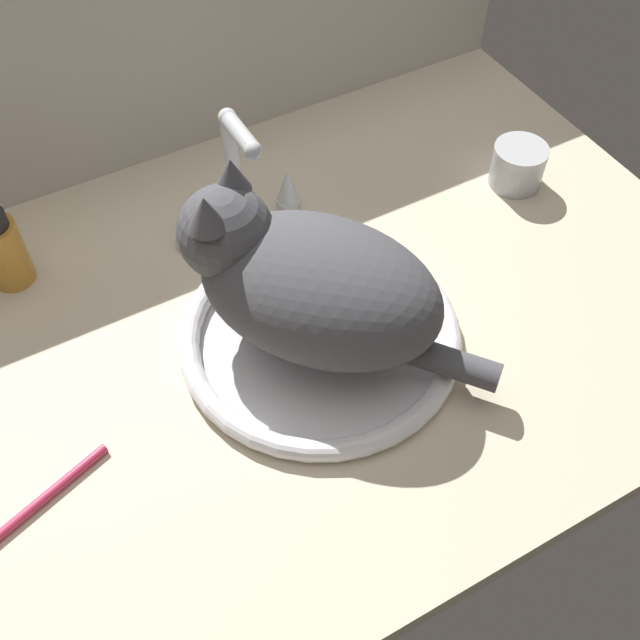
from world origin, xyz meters
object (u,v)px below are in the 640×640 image
(faucet, at_px, (237,189))
(cat, at_px, (302,280))
(sink_basin, at_px, (320,336))
(toothbrush, at_px, (27,512))
(metal_jar, at_px, (518,166))
(amber_bottle, at_px, (3,250))

(faucet, bearing_deg, cat, -93.77)
(sink_basin, distance_m, cat, 0.09)
(toothbrush, bearing_deg, metal_jar, 12.28)
(faucet, xyz_separation_m, metal_jar, (0.37, -0.10, -0.04))
(amber_bottle, bearing_deg, faucet, -11.89)
(amber_bottle, distance_m, metal_jar, 0.66)
(sink_basin, bearing_deg, metal_jar, 16.76)
(faucet, height_order, metal_jar, faucet)
(metal_jar, distance_m, toothbrush, 0.74)
(cat, xyz_separation_m, amber_bottle, (-0.27, 0.25, -0.05))
(metal_jar, bearing_deg, amber_bottle, 166.20)
(metal_jar, relative_size, toothbrush, 0.41)
(faucet, distance_m, cat, 0.20)
(amber_bottle, xyz_separation_m, toothbrush, (-0.07, -0.31, -0.04))
(metal_jar, height_order, toothbrush, metal_jar)
(amber_bottle, bearing_deg, toothbrush, -103.15)
(faucet, xyz_separation_m, toothbrush, (-0.35, -0.26, -0.06))
(faucet, relative_size, metal_jar, 2.52)
(faucet, distance_m, amber_bottle, 0.29)
(faucet, relative_size, cat, 0.55)
(faucet, bearing_deg, toothbrush, -144.09)
(sink_basin, relative_size, cat, 0.97)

